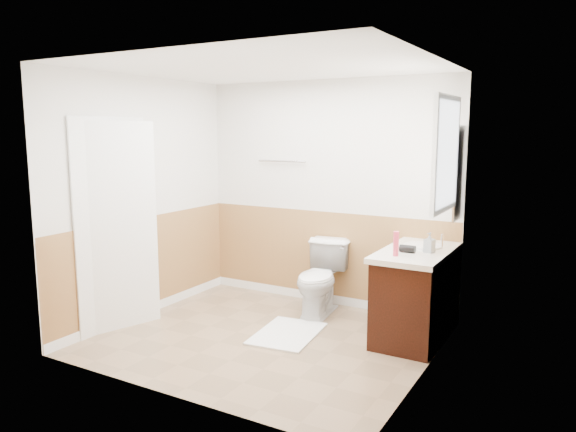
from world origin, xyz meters
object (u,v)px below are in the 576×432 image
Objects in this scene: soap_dispenser at (430,243)px; bath_mat at (287,334)px; vanity_cabinet at (416,296)px; lotion_bottle at (396,244)px; toilet at (320,279)px.

bath_mat is at bearing -157.45° from soap_dispenser.
lotion_bottle is at bearing -106.01° from vanity_cabinet.
soap_dispenser is (0.12, -0.06, 0.54)m from vanity_cabinet.
bath_mat is at bearing -152.68° from vanity_cabinet.
bath_mat is 1.28m from vanity_cabinet.
vanity_cabinet reaches higher than toilet.
lotion_bottle is (0.98, 0.21, 0.95)m from bath_mat.
lotion_bottle reaches higher than toilet.
soap_dispenser reaches higher than toilet.
bath_mat is (0.00, -0.71, -0.38)m from toilet.
toilet is 1.24m from lotion_bottle.
bath_mat is 1.60m from soap_dispenser.
soap_dispenser is (0.22, 0.29, -0.02)m from lotion_bottle.
bath_mat is 0.73× the size of vanity_cabinet.
lotion_bottle is at bearing -33.28° from toilet.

